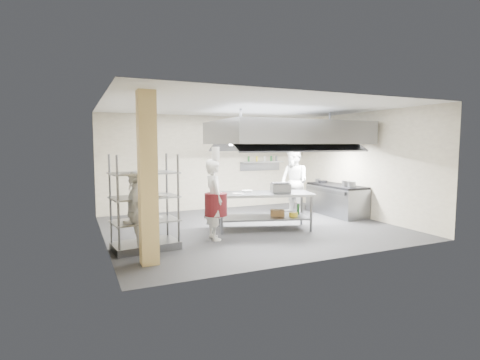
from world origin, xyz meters
name	(u,v)px	position (x,y,z in m)	size (l,w,h in m)	color
floor	(251,227)	(0.00, 0.00, 0.00)	(7.00, 7.00, 0.00)	#2D2D2F
ceiling	(251,107)	(0.00, 0.00, 3.00)	(7.00, 7.00, 0.00)	silver
wall_back	(210,163)	(0.00, 3.00, 1.50)	(7.00, 7.00, 0.00)	#AFA48B
wall_left	(102,172)	(-3.50, 0.00, 1.50)	(6.00, 6.00, 0.00)	#AFA48B
wall_right	(360,165)	(3.50, 0.00, 1.50)	(6.00, 6.00, 0.00)	#AFA48B
column	(148,179)	(-2.90, -1.90, 1.50)	(0.30, 0.30, 3.00)	#DBB970
exhaust_hood	(288,133)	(1.30, 0.40, 2.40)	(4.00, 2.50, 0.60)	gray
hood_strip_a	(258,145)	(0.40, 0.40, 2.08)	(1.60, 0.12, 0.04)	white
hood_strip_b	(315,145)	(2.20, 0.40, 2.08)	(1.60, 0.12, 0.04)	white
wall_shelf	(262,162)	(1.80, 2.84, 1.50)	(1.50, 0.28, 0.04)	gray
island	(264,211)	(0.20, -0.33, 0.46)	(2.31, 0.96, 0.91)	slate
island_worktop	(264,194)	(0.20, -0.33, 0.88)	(2.31, 0.96, 0.06)	gray
island_undershelf	(264,217)	(0.20, -0.33, 0.30)	(2.12, 0.87, 0.04)	slate
pass_rack	(145,202)	(-2.80, -0.95, 0.95)	(1.27, 0.74, 1.90)	slate
cooking_range	(336,201)	(3.08, 0.50, 0.42)	(0.80, 2.00, 0.84)	slate
range_top	(337,186)	(3.08, 0.50, 0.87)	(0.78, 1.96, 0.06)	black
chef_head	(214,200)	(-1.27, -0.76, 0.88)	(0.64, 0.42, 1.77)	white
chef_line	(294,182)	(1.89, 0.98, 0.99)	(0.96, 0.75, 1.97)	silver
chef_plating	(136,212)	(-3.00, -1.17, 0.80)	(0.94, 0.39, 1.61)	white
griddle	(280,188)	(0.57, -0.48, 1.02)	(0.45, 0.35, 0.22)	slate
wicker_basket	(277,213)	(0.54, -0.40, 0.39)	(0.34, 0.24, 0.15)	brown
stockpot	(346,183)	(3.02, 0.02, 0.98)	(0.24, 0.24, 0.17)	gray
plate_stack	(145,219)	(-2.80, -0.95, 0.61)	(0.28, 0.28, 0.05)	silver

